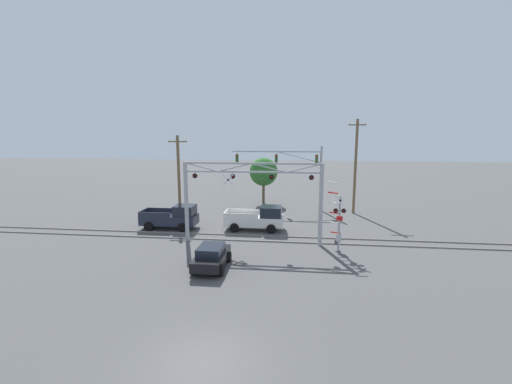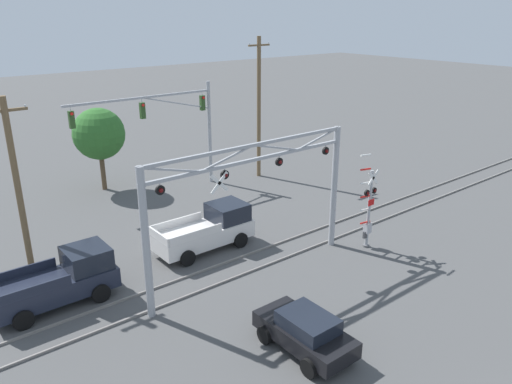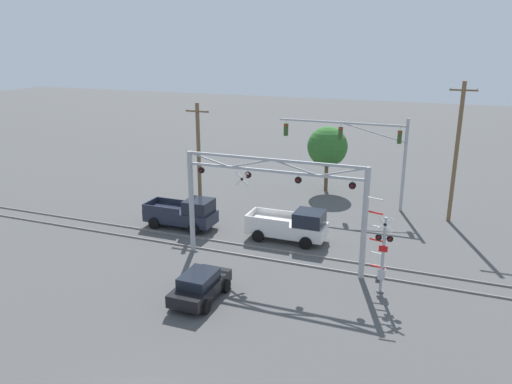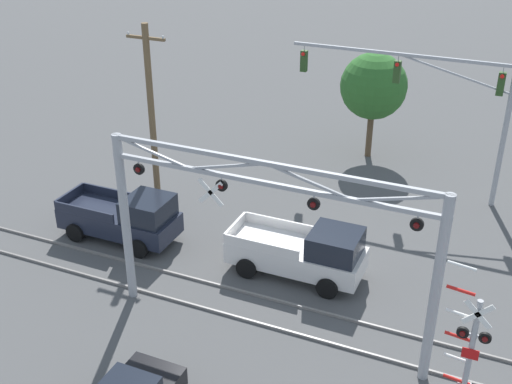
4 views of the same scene
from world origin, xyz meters
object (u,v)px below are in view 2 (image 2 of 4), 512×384
object	(u,v)px
crossing_signal_mast	(368,211)
traffic_signal_span	(176,118)
crossing_gantry	(253,194)
pickup_truck_lead	(209,229)
pickup_truck_following	(61,280)
utility_pole_left	(18,188)
utility_pole_right	(259,107)
sedan_waiting	(305,331)
background_tree_beyond_span	(99,134)

from	to	relation	value
crossing_signal_mast	traffic_signal_span	bearing A→B (deg)	101.97
crossing_gantry	pickup_truck_lead	distance (m)	4.72
pickup_truck_following	utility_pole_left	world-z (taller)	utility_pole_left
pickup_truck_lead	utility_pole_right	bearing A→B (deg)	38.98
crossing_gantry	pickup_truck_lead	size ratio (longest dim) A/B	2.09
crossing_gantry	sedan_waiting	distance (m)	6.54
traffic_signal_span	pickup_truck_lead	size ratio (longest dim) A/B	1.94
crossing_signal_mast	pickup_truck_following	world-z (taller)	crossing_signal_mast
crossing_signal_mast	sedan_waiting	distance (m)	9.28
utility_pole_left	background_tree_beyond_span	distance (m)	11.85
background_tree_beyond_span	sedan_waiting	bearing A→B (deg)	-93.45
sedan_waiting	background_tree_beyond_span	xyz separation A→B (m)	(1.27, 20.99, 3.08)
crossing_gantry	utility_pole_left	distance (m)	10.19
pickup_truck_lead	crossing_gantry	bearing A→B (deg)	-90.43
pickup_truck_lead	pickup_truck_following	bearing A→B (deg)	-176.69
crossing_signal_mast	traffic_signal_span	distance (m)	14.37
crossing_signal_mast	utility_pole_left	world-z (taller)	utility_pole_left
pickup_truck_lead	sedan_waiting	bearing A→B (deg)	-101.90
pickup_truck_following	background_tree_beyond_span	bearing A→B (deg)	60.63
traffic_signal_span	background_tree_beyond_span	size ratio (longest dim) A/B	1.78
crossing_signal_mast	traffic_signal_span	world-z (taller)	traffic_signal_span
sedan_waiting	background_tree_beyond_span	size ratio (longest dim) A/B	0.69
utility_pole_left	utility_pole_right	xyz separation A→B (m)	(17.46, 4.99, 0.83)
pickup_truck_lead	background_tree_beyond_span	world-z (taller)	background_tree_beyond_span
pickup_truck_following	pickup_truck_lead	bearing A→B (deg)	3.31
pickup_truck_lead	pickup_truck_following	distance (m)	7.62
utility_pole_left	utility_pole_right	bearing A→B (deg)	15.94
utility_pole_right	traffic_signal_span	bearing A→B (deg)	169.47
crossing_signal_mast	sedan_waiting	bearing A→B (deg)	-153.84
sedan_waiting	utility_pole_right	xyz separation A→B (m)	(11.37, 16.70, 4.33)
crossing_signal_mast	pickup_truck_lead	xyz separation A→B (m)	(-6.35, 4.99, -0.99)
utility_pole_right	pickup_truck_lead	bearing A→B (deg)	-141.02
crossing_gantry	background_tree_beyond_span	bearing A→B (deg)	92.25
pickup_truck_lead	sedan_waiting	distance (m)	9.25
crossing_signal_mast	sedan_waiting	size ratio (longest dim) A/B	1.33
traffic_signal_span	utility_pole_right	size ratio (longest dim) A/B	1.00
traffic_signal_span	utility_pole_left	xyz separation A→B (m)	(-11.43, -6.11, -0.60)
pickup_truck_following	background_tree_beyond_span	xyz separation A→B (m)	(6.97, 12.39, 2.83)
pickup_truck_following	utility_pole_right	distance (m)	19.33
crossing_gantry	traffic_signal_span	world-z (taller)	traffic_signal_span
crossing_signal_mast	background_tree_beyond_span	world-z (taller)	background_tree_beyond_span
crossing_gantry	utility_pole_left	bearing A→B (deg)	141.52
traffic_signal_span	sedan_waiting	size ratio (longest dim) A/B	2.58
crossing_gantry	sedan_waiting	world-z (taller)	crossing_gantry
crossing_gantry	utility_pole_left	size ratio (longest dim) A/B	1.30
pickup_truck_lead	pickup_truck_following	world-z (taller)	same
traffic_signal_span	pickup_truck_following	distance (m)	14.89
pickup_truck_lead	utility_pole_left	world-z (taller)	utility_pole_left
pickup_truck_following	utility_pole_left	bearing A→B (deg)	97.11
utility_pole_left	pickup_truck_following	bearing A→B (deg)	-82.89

